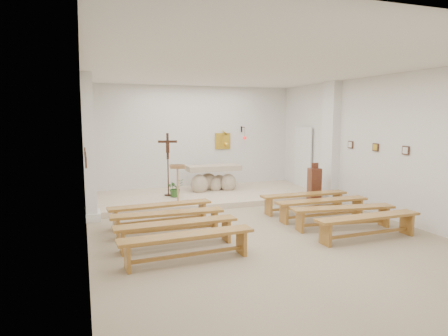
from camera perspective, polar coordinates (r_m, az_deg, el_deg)
name	(u,v)px	position (r m, az deg, el deg)	size (l,w,h in m)	color
ground	(252,228)	(9.08, 4.04, -8.58)	(7.00, 10.00, 0.00)	tan
wall_left	(84,156)	(8.02, -19.34, 1.65)	(0.02, 10.00, 3.50)	silver
wall_right	(382,147)	(10.65, 21.62, 2.86)	(0.02, 10.00, 3.50)	silver
wall_back	(193,139)	(13.47, -4.45, 4.20)	(7.00, 0.02, 3.50)	silver
ceiling	(254,69)	(8.78, 4.25, 13.88)	(7.00, 10.00, 0.02)	silver
sanctuary_platform	(206,196)	(12.25, -2.55, -4.01)	(6.98, 3.00, 0.15)	beige
pilaster_left	(89,148)	(10.02, -18.74, 2.74)	(0.26, 0.55, 3.50)	white
pilaster_right	(331,142)	(12.15, 14.98, 3.63)	(0.26, 0.55, 3.50)	white
gold_wall_relief	(223,141)	(13.75, -0.18, 3.87)	(0.55, 0.04, 0.55)	gold
sanctuary_lamp	(244,136)	(13.76, 2.93, 4.52)	(0.11, 0.36, 0.44)	black
station_frame_left_front	(86,162)	(7.23, -19.13, 0.84)	(0.03, 0.20, 0.20)	#3C241A
station_frame_left_mid	(85,156)	(8.22, -19.20, 1.58)	(0.03, 0.20, 0.20)	#3C241A
station_frame_left_rear	(85,152)	(9.22, -19.26, 2.16)	(0.03, 0.20, 0.20)	#3C241A
station_frame_right_front	(406,150)	(10.05, 24.52, 2.31)	(0.03, 0.20, 0.20)	#3C241A
station_frame_right_mid	(376,147)	(10.79, 20.83, 2.79)	(0.03, 0.20, 0.20)	#3C241A
station_frame_right_rear	(351,145)	(11.57, 17.63, 3.20)	(0.03, 0.20, 0.20)	#3C241A
radiator_left	(88,203)	(10.92, -18.80, -4.77)	(0.10, 0.85, 0.52)	silver
radiator_right	(318,187)	(12.94, 13.23, -2.71)	(0.10, 0.85, 0.52)	silver
altar	(213,180)	(12.73, -1.59, -1.68)	(1.71, 0.78, 0.88)	#C5B296
lectern	(178,184)	(10.79, -6.63, -2.23)	(0.47, 0.43, 1.12)	tan
crucifix_stand	(168,160)	(11.89, -8.02, 1.18)	(0.56, 0.24, 1.86)	#341B10
potted_plant	(175,188)	(11.78, -6.98, -2.83)	(0.48, 0.41, 0.53)	#2F5E25
donation_pedestal	(314,186)	(11.77, 12.77, -2.46)	(0.35, 0.35, 1.18)	brown
bench_left_front	(160,209)	(9.32, -9.07, -5.84)	(2.39, 0.55, 0.50)	#A4702F
bench_right_front	(304,198)	(10.65, 11.37, -4.24)	(2.37, 0.40, 0.50)	#A4702F
bench_left_second	(168,218)	(8.53, -8.04, -7.07)	(2.38, 0.43, 0.50)	#A4702F
bench_right_second	(322,205)	(9.96, 13.83, -5.11)	(2.37, 0.41, 0.50)	#A4702F
bench_left_third	(177,228)	(7.75, -6.79, -8.54)	(2.38, 0.47, 0.50)	#A4702F
bench_right_third	(343,212)	(9.30, 16.65, -6.09)	(2.40, 0.68, 0.50)	#A4702F
bench_left_fourth	(187,241)	(6.97, -5.24, -10.33)	(2.38, 0.50, 0.50)	#A4702F
bench_right_fourth	(368,222)	(8.67, 19.90, -7.20)	(2.38, 0.42, 0.50)	#A4702F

